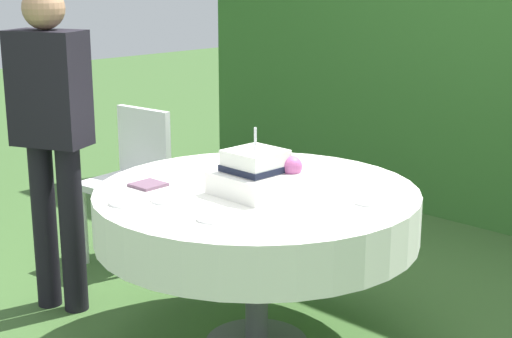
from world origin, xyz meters
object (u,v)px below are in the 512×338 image
object	(u,v)px
cake_table	(257,213)
serving_plate_left	(211,219)
serving_plate_far	(369,202)
napkin_stack	(148,185)
serving_plate_near	(126,202)
serving_plate_right	(165,200)
standing_person	(52,129)
wedding_cake	(257,174)
garden_chair	(132,170)

from	to	relation	value
cake_table	serving_plate_left	xyz separation A→B (m)	(0.18, -0.42, 0.11)
serving_plate_far	napkin_stack	distance (m)	0.98
serving_plate_near	serving_plate_far	xyz separation A→B (m)	(0.71, 0.71, 0.00)
serving_plate_right	napkin_stack	distance (m)	0.25
napkin_stack	standing_person	world-z (taller)	standing_person
serving_plate_near	serving_plate_left	xyz separation A→B (m)	(0.41, 0.10, 0.00)
serving_plate_far	standing_person	world-z (taller)	standing_person
serving_plate_far	napkin_stack	bearing A→B (deg)	-150.11
wedding_cake	serving_plate_far	distance (m)	0.49
wedding_cake	serving_plate_near	bearing A→B (deg)	-120.17
serving_plate_far	garden_chair	bearing A→B (deg)	176.88
serving_plate_far	serving_plate_left	bearing A→B (deg)	-116.10
cake_table	standing_person	xyz separation A→B (m)	(-1.00, -0.40, 0.29)
napkin_stack	garden_chair	size ratio (longest dim) A/B	0.15
serving_plate_near	garden_chair	world-z (taller)	garden_chair
wedding_cake	garden_chair	distance (m)	1.41
napkin_stack	garden_chair	bearing A→B (deg)	147.57
napkin_stack	serving_plate_near	bearing A→B (deg)	-57.81
cake_table	serving_plate_far	world-z (taller)	serving_plate_far
napkin_stack	garden_chair	world-z (taller)	garden_chair
serving_plate_right	garden_chair	xyz separation A→B (m)	(-1.15, 0.67, -0.21)
wedding_cake	napkin_stack	world-z (taller)	wedding_cake
napkin_stack	wedding_cake	bearing A→B (deg)	31.75
garden_chair	serving_plate_right	bearing A→B (deg)	-30.38
garden_chair	standing_person	world-z (taller)	standing_person
serving_plate_left	standing_person	bearing A→B (deg)	178.88
wedding_cake	garden_chair	xyz separation A→B (m)	(-1.34, 0.32, -0.29)
cake_table	serving_plate_near	xyz separation A→B (m)	(-0.23, -0.53, 0.11)
wedding_cake	standing_person	xyz separation A→B (m)	(-1.04, -0.36, 0.10)
wedding_cake	serving_plate_far	size ratio (longest dim) A/B	2.52
serving_plate_near	garden_chair	distance (m)	1.35
serving_plate_far	serving_plate_near	bearing A→B (deg)	-134.87
cake_table	serving_plate_right	bearing A→B (deg)	-110.23
standing_person	garden_chair	bearing A→B (deg)	113.53
cake_table	napkin_stack	xyz separation A→B (m)	(-0.37, -0.30, 0.12)
standing_person	cake_table	bearing A→B (deg)	21.93
serving_plate_left	cake_table	bearing A→B (deg)	112.43
serving_plate_far	serving_plate_right	bearing A→B (deg)	-136.97
wedding_cake	napkin_stack	bearing A→B (deg)	-148.25
wedding_cake	serving_plate_left	xyz separation A→B (m)	(0.13, -0.38, -0.08)
serving_plate_near	garden_chair	size ratio (longest dim) A/B	0.16
serving_plate_left	serving_plate_right	distance (m)	0.32
napkin_stack	standing_person	xyz separation A→B (m)	(-0.62, -0.10, 0.18)
serving_plate_right	garden_chair	bearing A→B (deg)	149.62
napkin_stack	serving_plate_far	bearing A→B (deg)	29.89
standing_person	wedding_cake	bearing A→B (deg)	18.91
cake_table	garden_chair	size ratio (longest dim) A/B	1.60
cake_table	wedding_cake	world-z (taller)	wedding_cake
cake_table	wedding_cake	xyz separation A→B (m)	(0.05, -0.04, 0.19)
serving_plate_near	napkin_stack	xyz separation A→B (m)	(-0.14, 0.22, 0.00)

